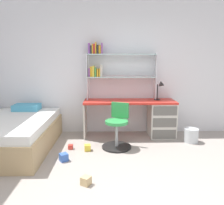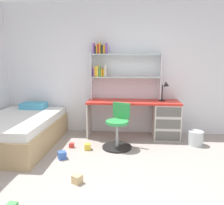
{
  "view_description": "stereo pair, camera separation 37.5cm",
  "coord_description": "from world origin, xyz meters",
  "px_view_note": "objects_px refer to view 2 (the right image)",
  "views": [
    {
      "loc": [
        -0.27,
        -2.18,
        1.51
      ],
      "look_at": [
        -0.21,
        1.51,
        0.83
      ],
      "focal_mm": 35.92,
      "sensor_mm": 36.0,
      "label": 1
    },
    {
      "loc": [
        0.11,
        -2.17,
        1.51
      ],
      "look_at": [
        -0.21,
        1.51,
        0.83
      ],
      "focal_mm": 35.92,
      "sensor_mm": 36.0,
      "label": 2
    }
  ],
  "objects_px": {
    "bookshelf_hutch": "(115,67)",
    "waste_bin": "(196,138)",
    "bed_platform": "(19,131)",
    "toy_block_red_1": "(72,145)",
    "toy_block_natural_0": "(77,179)",
    "desk": "(157,117)",
    "swivel_chair": "(118,131)",
    "toy_block_yellow_2": "(88,147)",
    "desk_lamp": "(166,88)",
    "toy_block_blue_4": "(62,155)"
  },
  "relations": [
    {
      "from": "toy_block_yellow_2",
      "to": "toy_block_red_1",
      "type": "bearing_deg",
      "value": 166.03
    },
    {
      "from": "desk",
      "to": "desk_lamp",
      "type": "relative_size",
      "value": 4.75
    },
    {
      "from": "bookshelf_hutch",
      "to": "toy_block_natural_0",
      "type": "height_order",
      "value": "bookshelf_hutch"
    },
    {
      "from": "bed_platform",
      "to": "toy_block_red_1",
      "type": "distance_m",
      "value": 1.0
    },
    {
      "from": "desk_lamp",
      "to": "toy_block_blue_4",
      "type": "height_order",
      "value": "desk_lamp"
    },
    {
      "from": "desk_lamp",
      "to": "waste_bin",
      "type": "bearing_deg",
      "value": -37.96
    },
    {
      "from": "waste_bin",
      "to": "toy_block_blue_4",
      "type": "distance_m",
      "value": 2.39
    },
    {
      "from": "bed_platform",
      "to": "bookshelf_hutch",
      "type": "bearing_deg",
      "value": 25.79
    },
    {
      "from": "desk",
      "to": "toy_block_red_1",
      "type": "height_order",
      "value": "desk"
    },
    {
      "from": "bookshelf_hutch",
      "to": "swivel_chair",
      "type": "distance_m",
      "value": 1.34
    },
    {
      "from": "desk",
      "to": "bookshelf_hutch",
      "type": "xyz_separation_m",
      "value": [
        -0.85,
        0.16,
        0.99
      ]
    },
    {
      "from": "bookshelf_hutch",
      "to": "toy_block_natural_0",
      "type": "relative_size",
      "value": 13.07
    },
    {
      "from": "bed_platform",
      "to": "toy_block_natural_0",
      "type": "relative_size",
      "value": 17.69
    },
    {
      "from": "desk_lamp",
      "to": "toy_block_natural_0",
      "type": "xyz_separation_m",
      "value": [
        -1.33,
        -1.87,
        -0.94
      ]
    },
    {
      "from": "bed_platform",
      "to": "toy_block_red_1",
      "type": "height_order",
      "value": "bed_platform"
    },
    {
      "from": "bookshelf_hutch",
      "to": "waste_bin",
      "type": "distance_m",
      "value": 2.05
    },
    {
      "from": "desk",
      "to": "bed_platform",
      "type": "height_order",
      "value": "desk"
    },
    {
      "from": "bookshelf_hutch",
      "to": "toy_block_yellow_2",
      "type": "bearing_deg",
      "value": -114.3
    },
    {
      "from": "toy_block_natural_0",
      "to": "desk",
      "type": "bearing_deg",
      "value": 57.23
    },
    {
      "from": "swivel_chair",
      "to": "bed_platform",
      "type": "distance_m",
      "value": 1.79
    },
    {
      "from": "toy_block_yellow_2",
      "to": "toy_block_blue_4",
      "type": "relative_size",
      "value": 0.89
    },
    {
      "from": "desk_lamp",
      "to": "waste_bin",
      "type": "distance_m",
      "value": 1.08
    },
    {
      "from": "desk",
      "to": "waste_bin",
      "type": "distance_m",
      "value": 0.81
    },
    {
      "from": "swivel_chair",
      "to": "toy_block_red_1",
      "type": "height_order",
      "value": "swivel_chair"
    },
    {
      "from": "bookshelf_hutch",
      "to": "toy_block_red_1",
      "type": "relative_size",
      "value": 17.75
    },
    {
      "from": "toy_block_red_1",
      "to": "bed_platform",
      "type": "bearing_deg",
      "value": 178.71
    },
    {
      "from": "bookshelf_hutch",
      "to": "bed_platform",
      "type": "distance_m",
      "value": 2.19
    },
    {
      "from": "desk",
      "to": "toy_block_blue_4",
      "type": "distance_m",
      "value": 2.0
    },
    {
      "from": "toy_block_blue_4",
      "to": "toy_block_yellow_2",
      "type": "bearing_deg",
      "value": 50.28
    },
    {
      "from": "swivel_chair",
      "to": "desk_lamp",
      "type": "bearing_deg",
      "value": 35.34
    },
    {
      "from": "bed_platform",
      "to": "toy_block_red_1",
      "type": "bearing_deg",
      "value": -1.29
    },
    {
      "from": "swivel_chair",
      "to": "toy_block_yellow_2",
      "type": "xyz_separation_m",
      "value": [
        -0.51,
        -0.15,
        -0.26
      ]
    },
    {
      "from": "waste_bin",
      "to": "toy_block_yellow_2",
      "type": "distance_m",
      "value": 1.97
    },
    {
      "from": "desk",
      "to": "toy_block_red_1",
      "type": "relative_size",
      "value": 23.06
    },
    {
      "from": "desk",
      "to": "bed_platform",
      "type": "distance_m",
      "value": 2.63
    },
    {
      "from": "waste_bin",
      "to": "bed_platform",
      "type": "bearing_deg",
      "value": -174.81
    },
    {
      "from": "bookshelf_hutch",
      "to": "waste_bin",
      "type": "bearing_deg",
      "value": -19.14
    },
    {
      "from": "toy_block_yellow_2",
      "to": "desk_lamp",
      "type": "bearing_deg",
      "value": 29.25
    },
    {
      "from": "toy_block_yellow_2",
      "to": "bed_platform",
      "type": "bearing_deg",
      "value": 175.64
    },
    {
      "from": "desk_lamp",
      "to": "waste_bin",
      "type": "relative_size",
      "value": 1.43
    },
    {
      "from": "desk_lamp",
      "to": "swivel_chair",
      "type": "bearing_deg",
      "value": -144.66
    },
    {
      "from": "bed_platform",
      "to": "waste_bin",
      "type": "height_order",
      "value": "bed_platform"
    },
    {
      "from": "bookshelf_hutch",
      "to": "toy_block_red_1",
      "type": "distance_m",
      "value": 1.76
    },
    {
      "from": "waste_bin",
      "to": "toy_block_red_1",
      "type": "height_order",
      "value": "waste_bin"
    },
    {
      "from": "desk",
      "to": "toy_block_red_1",
      "type": "xyz_separation_m",
      "value": [
        -1.57,
        -0.68,
        -0.37
      ]
    },
    {
      "from": "bed_platform",
      "to": "desk_lamp",
      "type": "bearing_deg",
      "value": 14.46
    },
    {
      "from": "desk_lamp",
      "to": "bed_platform",
      "type": "relative_size",
      "value": 0.2
    },
    {
      "from": "bookshelf_hutch",
      "to": "bed_platform",
      "type": "relative_size",
      "value": 0.74
    },
    {
      "from": "swivel_chair",
      "to": "toy_block_blue_4",
      "type": "bearing_deg",
      "value": -146.86
    },
    {
      "from": "swivel_chair",
      "to": "toy_block_red_1",
      "type": "xyz_separation_m",
      "value": [
        -0.82,
        -0.08,
        -0.27
      ]
    }
  ]
}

